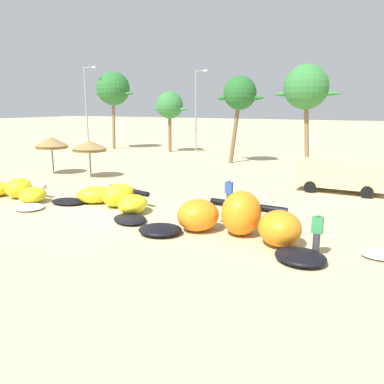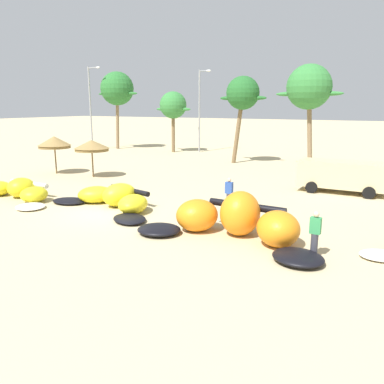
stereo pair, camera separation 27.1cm
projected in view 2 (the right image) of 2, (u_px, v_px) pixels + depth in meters
ground_plane at (109, 212)px, 18.82m from camera, size 260.00×260.00×0.00m
kite_left at (16, 191)px, 21.52m from camera, size 6.99×3.13×1.11m
kite_left_of_center at (114, 199)px, 19.64m from camera, size 7.03×4.07×1.18m
kite_center at (235, 221)px, 15.07m from camera, size 7.80×3.61×1.77m
beach_umbrella_near_van at (54, 142)px, 29.04m from camera, size 2.43×2.43×2.81m
beach_umbrella_middle at (92, 146)px, 27.62m from camera, size 2.47×2.47×2.66m
parked_van at (341, 174)px, 22.93m from camera, size 5.03×2.23×1.84m
person_near_kites at (315, 234)px, 13.06m from camera, size 0.36×0.24×1.62m
person_by_umbrellas at (229, 194)px, 19.03m from camera, size 0.36×0.24×1.62m
palm_leftmost at (117, 89)px, 44.94m from camera, size 5.72×3.81×8.86m
palm_left at (173, 106)px, 42.11m from camera, size 4.35×2.90×6.53m
palm_left_of_gap at (243, 94)px, 33.46m from camera, size 4.29×2.86×7.52m
palm_center_left at (309, 88)px, 30.38m from camera, size 5.24×3.49×8.21m
lamppost_west at (91, 104)px, 44.31m from camera, size 1.79×0.24×9.28m
lamppost_west_center at (200, 107)px, 42.21m from camera, size 1.45×0.24×8.76m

